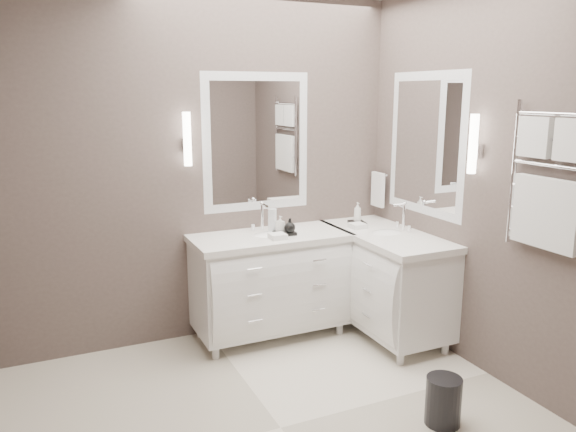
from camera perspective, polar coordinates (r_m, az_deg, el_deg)
name	(u,v)px	position (r m, az deg, el deg)	size (l,w,h in m)	color
floor	(281,429)	(3.55, -0.75, -20.78)	(3.20, 3.00, 0.01)	white
wall_back	(202,170)	(4.43, -8.71, 4.63)	(3.20, 0.01, 2.70)	#514541
wall_front	(480,292)	(1.80, 18.97, -7.36)	(3.20, 0.01, 2.70)	#514541
wall_right	(504,185)	(3.95, 21.06, 3.00)	(0.01, 3.00, 2.70)	#514541
vanity_back	(270,279)	(4.52, -1.82, -6.37)	(1.24, 0.59, 0.97)	white
vanity_right	(385,276)	(4.64, 9.83, -6.02)	(0.59, 1.24, 0.97)	white
mirror_back	(257,142)	(4.54, -3.21, 7.47)	(0.90, 0.02, 1.10)	white
mirror_right	(426,144)	(4.50, 13.84, 7.10)	(0.02, 0.90, 1.10)	white
sconce_back	(187,140)	(4.29, -10.20, 7.59)	(0.06, 0.06, 0.40)	white
sconce_right	(473,145)	(4.02, 18.29, 6.85)	(0.06, 0.06, 0.40)	white
towel_bar_corner	(378,189)	(4.98, 9.13, 2.74)	(0.03, 0.22, 0.30)	white
towel_ladder	(549,188)	(3.64, 24.97, 2.60)	(0.06, 0.58, 0.90)	white
waste_bin	(443,401)	(3.63, 15.50, -17.65)	(0.21, 0.21, 0.30)	black
amenity_tray_back	(285,233)	(4.40, -0.33, -1.77)	(0.16, 0.12, 0.02)	black
amenity_tray_right	(357,223)	(4.78, 7.04, -0.70)	(0.12, 0.16, 0.02)	black
water_bottle	(272,221)	(4.43, -1.60, -0.51)	(0.07, 0.07, 0.19)	silver
soap_bottle_a	(280,224)	(4.38, -0.80, -0.80)	(0.06, 0.06, 0.13)	white
soap_bottle_b	(290,225)	(4.37, 0.19, -0.95)	(0.09, 0.09, 0.11)	black
soap_bottle_c	(357,212)	(4.76, 7.07, 0.40)	(0.06, 0.06, 0.16)	white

